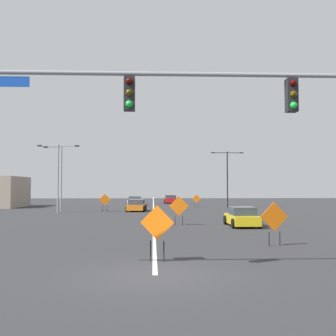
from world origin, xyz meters
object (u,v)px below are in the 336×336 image
street_lamp_far_right (227,174)px  car_white_near (135,201)px  construction_sign_right_lane (197,199)px  car_orange_mid (136,205)px  street_lamp_mid_right (60,175)px  construction_sign_median_near (179,207)px  construction_sign_right_shoulder (274,218)px  traffic_signal_assembly (282,110)px  construction_sign_left_shoulder (157,226)px  car_red_approaching (171,199)px  car_yellow_distant (242,217)px  construction_sign_median_far (105,201)px  street_lamp_near_right (58,171)px

street_lamp_far_right → car_white_near: (-12.12, 7.85, -3.75)m
construction_sign_right_lane → street_lamp_far_right: bearing=-3.3°
car_orange_mid → street_lamp_mid_right: bearing=-171.9°
construction_sign_median_near → construction_sign_right_shoulder: bearing=-68.8°
street_lamp_mid_right → traffic_signal_assembly: bearing=-65.2°
construction_sign_left_shoulder → construction_sign_right_lane: bearing=81.4°
street_lamp_mid_right → construction_sign_left_shoulder: bearing=-70.2°
traffic_signal_assembly → construction_sign_median_near: bearing=98.3°
street_lamp_far_right → construction_sign_right_lane: bearing=176.7°
construction_sign_right_shoulder → street_lamp_far_right: bearing=83.0°
car_red_approaching → car_yellow_distant: 37.41m
construction_sign_right_lane → construction_sign_median_far: size_ratio=0.89×
construction_sign_median_near → construction_sign_median_far: (-6.92, 14.68, -0.05)m
construction_sign_right_shoulder → car_yellow_distant: (0.50, 8.80, -0.63)m
construction_sign_right_lane → construction_sign_left_shoulder: 36.25m
traffic_signal_assembly → car_yellow_distant: traffic_signal_assembly is taller
construction_sign_right_shoulder → car_red_approaching: bearing=93.3°
street_lamp_near_right → car_red_approaching: 26.75m
construction_sign_median_far → car_white_near: construction_sign_median_far is taller
car_yellow_distant → construction_sign_median_far: bearing=125.7°
construction_sign_left_shoulder → car_yellow_distant: bearing=64.4°
street_lamp_far_right → car_yellow_distant: 23.83m
construction_sign_right_lane → construction_sign_median_near: (-3.74, -22.63, 0.20)m
car_yellow_distant → construction_sign_right_lane: bearing=91.2°
street_lamp_near_right → construction_sign_median_far: size_ratio=3.65×
street_lamp_mid_right → construction_sign_left_shoulder: 29.98m
traffic_signal_assembly → car_yellow_distant: bearing=82.2°
traffic_signal_assembly → car_red_approaching: bearing=91.3°
construction_sign_left_shoulder → car_red_approaching: bearing=86.8°
construction_sign_left_shoulder → car_red_approaching: size_ratio=0.48×
street_lamp_far_right → car_yellow_distant: street_lamp_far_right is taller
construction_sign_median_near → construction_sign_right_shoulder: (3.75, -9.68, -0.02)m
car_red_approaching → car_yellow_distant: size_ratio=1.10×
street_lamp_far_right → construction_sign_right_lane: (-3.94, 0.23, -3.30)m
street_lamp_mid_right → car_red_approaching: street_lamp_mid_right is taller
traffic_signal_assembly → construction_sign_median_far: 31.75m
construction_sign_median_near → street_lamp_far_right: bearing=71.1°
construction_sign_median_far → car_white_near: size_ratio=0.41×
car_orange_mid → car_white_near: size_ratio=0.86×
street_lamp_near_right → car_yellow_distant: street_lamp_near_right is taller
street_lamp_near_right → construction_sign_right_shoulder: 27.58m
traffic_signal_assembly → street_lamp_mid_right: bearing=114.8°
construction_sign_right_lane → construction_sign_median_far: construction_sign_median_far is taller
construction_sign_left_shoulder → car_white_near: construction_sign_left_shoulder is taller
construction_sign_median_far → construction_sign_left_shoulder: bearing=-79.3°
street_lamp_mid_right → construction_sign_left_shoulder: size_ratio=3.48×
street_lamp_far_right → car_red_approaching: (-6.60, 13.99, -3.74)m
street_lamp_near_right → car_white_near: bearing=67.6°
street_lamp_far_right → car_orange_mid: 13.50m
construction_sign_left_shoulder → construction_sign_right_shoulder: (5.40, 3.53, -0.04)m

